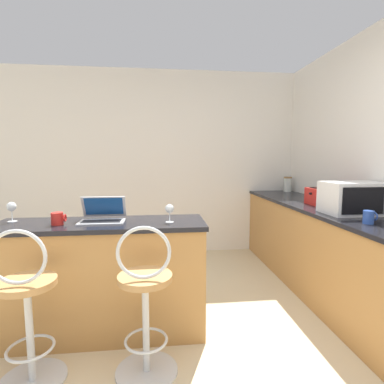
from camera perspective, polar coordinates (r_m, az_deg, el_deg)
wall_back at (r=4.33m, az=-6.07°, el=5.43°), size 12.00×0.06×2.60m
breakfast_bar at (r=2.52m, az=-16.65°, el=-15.47°), size 1.58×0.50×0.89m
counter_right at (r=3.31m, az=24.62°, el=-10.43°), size 0.64×3.22×0.89m
bar_stool_near at (r=2.16m, az=-28.90°, el=-19.49°), size 0.40×0.40×0.99m
bar_stool_far at (r=2.02m, az=-8.87°, el=-20.69°), size 0.40×0.40×0.99m
laptop at (r=2.43m, az=-16.62°, el=-4.18°), size 0.34×0.27×0.19m
microwave at (r=2.98m, az=28.56°, el=-1.01°), size 0.51×0.35×0.28m
toaster at (r=3.38m, az=23.17°, el=-0.83°), size 0.21×0.30×0.18m
storage_jar at (r=4.56m, az=17.76°, el=1.43°), size 0.12×0.12×0.22m
mug_red at (r=2.41m, az=-24.22°, el=-4.64°), size 0.10×0.09×0.09m
mug_blue at (r=2.59m, az=30.64°, el=-4.13°), size 0.09×0.08×0.10m
wine_glass_tall at (r=2.67m, az=-31.15°, el=-2.56°), size 0.07×0.07×0.15m
wine_glass_short at (r=2.27m, az=-4.30°, el=-3.35°), size 0.06×0.06×0.14m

